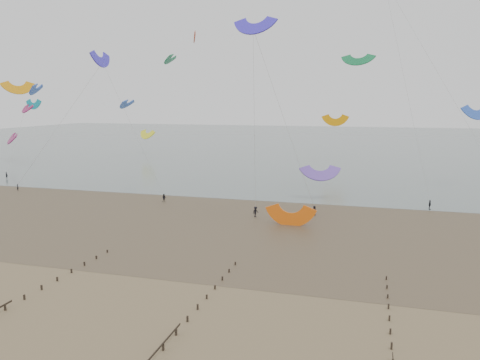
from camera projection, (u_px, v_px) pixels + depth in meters
ground at (165, 300)px, 47.91m from camera, size 500.00×500.00×0.00m
sea_and_shore at (227, 218)px, 81.65m from camera, size 500.00×665.00×0.03m
kitesurfer_lead at (18, 187)px, 106.85m from camera, size 0.66×0.57×1.52m
kitesurfers at (387, 208)px, 85.91m from camera, size 155.94×23.73×1.90m
grounded_kite at (290, 225)px, 76.92m from camera, size 7.12×5.62×3.84m
kites_airborne at (208, 98)px, 138.56m from camera, size 249.26×108.32×45.24m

